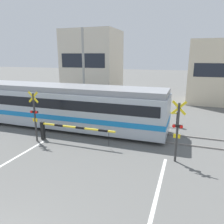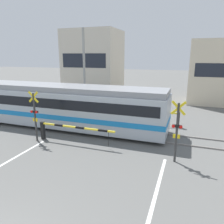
{
  "view_description": "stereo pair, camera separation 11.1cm",
  "coord_description": "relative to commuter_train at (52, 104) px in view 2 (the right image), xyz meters",
  "views": [
    {
      "loc": [
        4.36,
        -2.56,
        5.0
      ],
      "look_at": [
        0.0,
        9.88,
        1.6
      ],
      "focal_mm": 35.0,
      "sensor_mm": 36.0,
      "label": 1
    },
    {
      "loc": [
        4.47,
        -2.52,
        5.0
      ],
      "look_at": [
        0.0,
        9.88,
        1.6
      ],
      "focal_mm": 35.0,
      "sensor_mm": 36.0,
      "label": 2
    }
  ],
  "objects": [
    {
      "name": "rail_track_near",
      "position": [
        4.91,
        -0.72,
        -1.58
      ],
      "size": [
        50.0,
        0.1,
        0.08
      ],
      "color": "gray",
      "rests_on": "ground_plane"
    },
    {
      "name": "rail_track_far",
      "position": [
        4.91,
        0.72,
        -1.58
      ],
      "size": [
        50.0,
        0.1,
        0.08
      ],
      "color": "gray",
      "rests_on": "ground_plane"
    },
    {
      "name": "commuter_train",
      "position": [
        0.0,
        0.0,
        0.0
      ],
      "size": [
        16.63,
        2.93,
        3.01
      ],
      "color": "#ADB7C1",
      "rests_on": "ground_plane"
    },
    {
      "name": "crossing_barrier_near",
      "position": [
        2.43,
        -2.59,
        -0.81
      ],
      "size": [
        4.8,
        0.2,
        1.1
      ],
      "color": "black",
      "rests_on": "ground_plane"
    },
    {
      "name": "crossing_barrier_far",
      "position": [
        7.38,
        2.61,
        -0.81
      ],
      "size": [
        4.8,
        0.2,
        1.1
      ],
      "color": "black",
      "rests_on": "ground_plane"
    },
    {
      "name": "crossing_signal_left",
      "position": [
        0.86,
        -2.95,
        0.05
      ],
      "size": [
        0.68,
        0.15,
        3.03
      ],
      "color": "#333333",
      "rests_on": "ground_plane"
    },
    {
      "name": "crossing_signal_right",
      "position": [
        8.96,
        -2.95,
        0.05
      ],
      "size": [
        0.68,
        0.15,
        3.03
      ],
      "color": "#333333",
      "rests_on": "ground_plane"
    },
    {
      "name": "pedestrian",
      "position": [
        4.35,
        4.16,
        -0.68
      ],
      "size": [
        0.38,
        0.22,
        1.63
      ],
      "color": "#33384C",
      "rests_on": "ground_plane"
    },
    {
      "name": "building_left_of_street",
      "position": [
        -2.6,
        13.12,
        2.44
      ],
      "size": [
        6.61,
        5.55,
        8.12
      ],
      "color": "beige",
      "rests_on": "ground_plane"
    },
    {
      "name": "building_right_of_street",
      "position": [
        12.52,
        13.12,
        1.7
      ],
      "size": [
        6.83,
        5.55,
        6.64
      ],
      "color": "beige",
      "rests_on": "ground_plane"
    },
    {
      "name": "utility_pole_streetside",
      "position": [
        0.11,
        5.11,
        2.09
      ],
      "size": [
        0.22,
        0.22,
        7.4
      ],
      "color": "gray",
      "rests_on": "ground_plane"
    }
  ]
}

